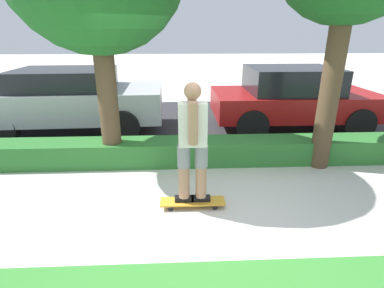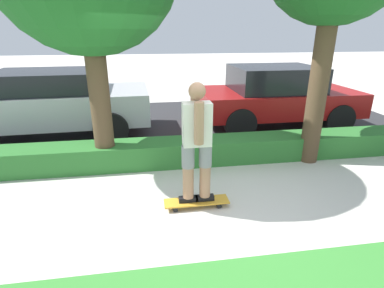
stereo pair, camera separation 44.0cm
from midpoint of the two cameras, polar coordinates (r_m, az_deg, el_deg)
name	(u,v)px [view 2 (the right image)]	position (r m, az deg, el deg)	size (l,w,h in m)	color
ground_plane	(199,210)	(4.20, -1.63, -12.46)	(60.00, 60.00, 0.00)	beige
street_asphalt	(172,123)	(8.04, -5.43, 4.03)	(12.38, 5.00, 0.01)	#2D2D30
hedge_row	(184,152)	(5.52, -3.76, -1.49)	(12.38, 0.60, 0.44)	#2D702D
skateboard	(196,202)	(4.23, -2.17, -11.00)	(0.90, 0.24, 0.09)	gold
skater_person	(197,142)	(3.84, -2.35, 0.35)	(0.49, 0.42, 1.64)	black
parked_car_front	(54,102)	(7.59, -26.43, 7.21)	(4.23, 2.06, 1.49)	#B7B7BC
parked_car_middle	(276,95)	(7.83, 14.11, 8.99)	(3.89, 1.96, 1.50)	maroon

